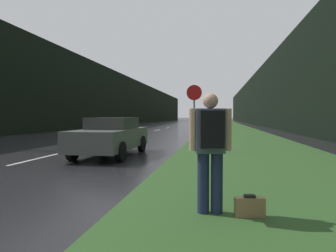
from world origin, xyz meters
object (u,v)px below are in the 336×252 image
(car_passing_near, at_px, (111,136))
(suitcase, at_px, (250,207))
(stop_sign, at_px, (194,111))
(hitchhiker_with_backpack, at_px, (210,145))

(car_passing_near, bearing_deg, suitcase, 124.95)
(car_passing_near, bearing_deg, stop_sign, -148.65)
(stop_sign, height_order, hitchhiker_with_backpack, stop_sign)
(hitchhiker_with_backpack, xyz_separation_m, suitcase, (0.56, -0.05, -0.88))
(hitchhiker_with_backpack, bearing_deg, suitcase, -13.28)
(stop_sign, xyz_separation_m, hitchhiker_with_backpack, (0.83, -7.91, -0.62))
(hitchhiker_with_backpack, distance_m, suitcase, 1.04)
(hitchhiker_with_backpack, relative_size, suitcase, 4.10)
(suitcase, height_order, car_passing_near, car_passing_near)
(stop_sign, height_order, suitcase, stop_sign)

